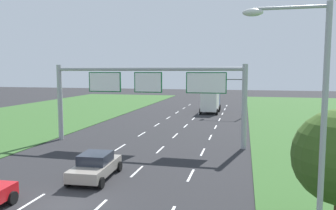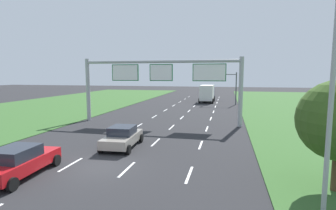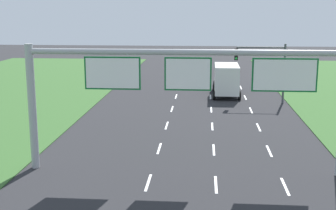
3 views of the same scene
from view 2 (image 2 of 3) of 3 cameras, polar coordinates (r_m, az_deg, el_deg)
ground_plane at (r=15.89m, az=-14.96°, el=-12.88°), size 200.00×200.00×0.00m
lane_dashes_inner_left at (r=30.03m, az=-4.54°, el=-3.41°), size 0.14×68.40×0.01m
lane_dashes_inner_right at (r=29.19m, az=2.05°, el=-3.69°), size 0.14×68.40×0.01m
lane_dashes_slip at (r=28.75m, az=8.93°, el=-3.93°), size 0.14×68.40×0.01m
car_near_red at (r=15.86m, az=-29.79°, el=-10.58°), size 2.43×4.59×1.56m
car_lead_silver at (r=19.37m, az=-9.92°, el=-6.82°), size 2.38×4.38×1.53m
box_truck at (r=50.79m, az=8.56°, el=2.63°), size 2.74×7.29×3.23m
sign_gantry at (r=27.91m, az=-1.44°, el=6.03°), size 17.24×0.44×7.00m
traffic_light_mast at (r=46.65m, az=12.25°, el=4.82°), size 4.76×0.49×5.60m
street_lamp at (r=10.94m, az=30.34°, el=4.82°), size 2.61×0.32×8.50m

